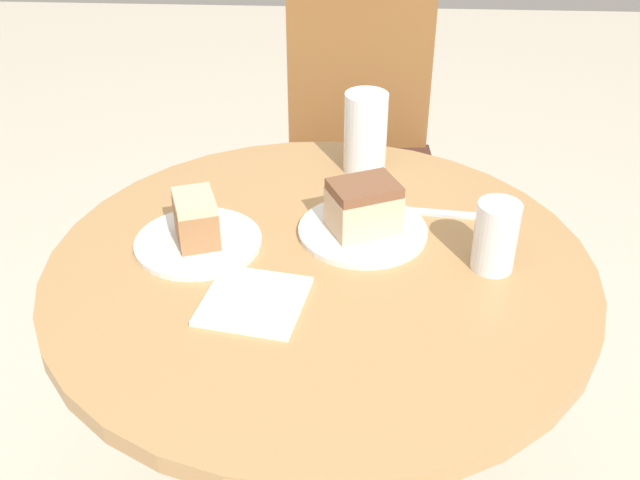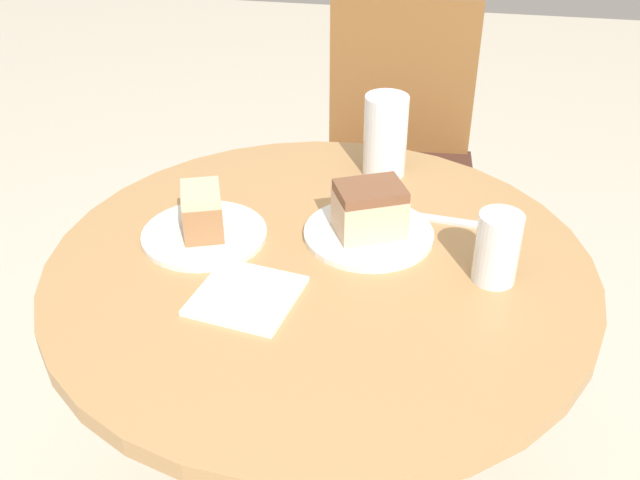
# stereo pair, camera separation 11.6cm
# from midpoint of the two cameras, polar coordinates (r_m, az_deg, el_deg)

# --- Properties ---
(table) EXTENTS (0.87, 0.87, 0.74)m
(table) POSITION_cam_midpoint_polar(r_m,az_deg,el_deg) (1.30, 2.59, -8.45)
(table) COLOR tan
(table) RESTS_ON ground_plane
(chair) EXTENTS (0.44, 0.45, 0.89)m
(chair) POSITION_cam_midpoint_polar(r_m,az_deg,el_deg) (2.03, 7.50, 5.35)
(chair) COLOR brown
(chair) RESTS_ON ground_plane
(plate_near) EXTENTS (0.22, 0.22, 0.01)m
(plate_near) POSITION_cam_midpoint_polar(r_m,az_deg,el_deg) (1.25, 6.39, 0.40)
(plate_near) COLOR silver
(plate_near) RESTS_ON table
(plate_far) EXTENTS (0.21, 0.21, 0.01)m
(plate_far) POSITION_cam_midpoint_polar(r_m,az_deg,el_deg) (1.25, -6.18, 0.34)
(plate_far) COLOR silver
(plate_far) RESTS_ON table
(cake_slice_near) EXTENTS (0.13, 0.12, 0.09)m
(cake_slice_near) POSITION_cam_midpoint_polar(r_m,az_deg,el_deg) (1.22, 6.52, 2.26)
(cake_slice_near) COLOR beige
(cake_slice_near) RESTS_ON plate_near
(cake_slice_far) EXTENTS (0.09, 0.10, 0.08)m
(cake_slice_far) POSITION_cam_midpoint_polar(r_m,az_deg,el_deg) (1.22, -6.30, 2.11)
(cake_slice_far) COLOR #9E6B42
(cake_slice_far) RESTS_ON plate_far
(glass_lemonade) EXTENTS (0.07, 0.07, 0.11)m
(glass_lemonade) POSITION_cam_midpoint_polar(r_m,az_deg,el_deg) (1.16, 16.14, -0.90)
(glass_lemonade) COLOR silver
(glass_lemonade) RESTS_ON table
(glass_water) EXTENTS (0.08, 0.08, 0.15)m
(glass_water) POSITION_cam_midpoint_polar(r_m,az_deg,el_deg) (1.42, 7.35, 7.52)
(glass_water) COLOR silver
(glass_water) RESTS_ON table
(napkin_stack) EXTENTS (0.17, 0.17, 0.01)m
(napkin_stack) POSITION_cam_midpoint_polar(r_m,az_deg,el_deg) (1.10, -2.65, -4.38)
(napkin_stack) COLOR white
(napkin_stack) RESTS_ON table
(fork) EXTENTS (0.17, 0.04, 0.00)m
(fork) POSITION_cam_midpoint_polar(r_m,az_deg,el_deg) (1.31, 11.56, 1.48)
(fork) COLOR silver
(fork) RESTS_ON table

